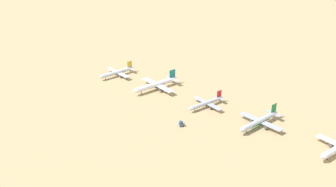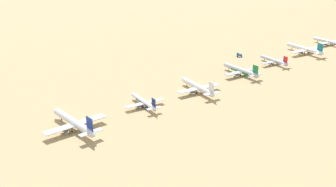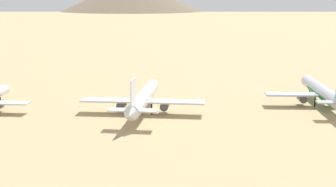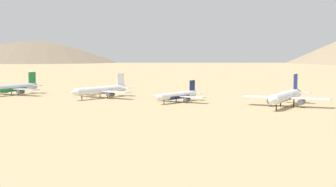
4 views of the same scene
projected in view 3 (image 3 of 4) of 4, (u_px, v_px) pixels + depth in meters
The scene contains 3 objects.
ground_plane at pixel (313, 106), 148.95m from camera, with size 1862.94×1862.94×0.00m, color tan.
parked_jet_3 at pixel (322, 92), 148.60m from camera, with size 44.57×36.12×12.88m.
parked_jet_4 at pixel (143, 98), 139.34m from camera, with size 45.42×36.96×13.09m.
Camera 3 is at (-145.99, 42.88, 34.30)m, focal length 50.24 mm.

